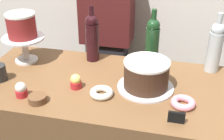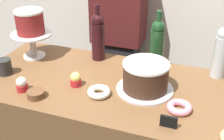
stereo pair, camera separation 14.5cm
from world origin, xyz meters
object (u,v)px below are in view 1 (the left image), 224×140
object	(u,v)px
wine_bottle_green	(152,41)
price_sign_chalkboard	(176,117)
white_layer_cake	(21,25)
cupcake_vanilla	(21,90)
wine_bottle_clear	(215,46)
barista_figure	(107,42)
cake_stand_pedestal	(24,45)
donut_pink	(183,103)
cookie_stack	(37,99)
wine_bottle_dark_red	(92,37)
cupcake_lemon	(76,82)
chocolate_round_cake	(146,74)
donut_sugar	(101,93)

from	to	relation	value
wine_bottle_green	price_sign_chalkboard	size ratio (longest dim) A/B	4.65
white_layer_cake	cupcake_vanilla	distance (m)	0.42
wine_bottle_clear	barista_figure	xyz separation A→B (m)	(-0.69, 0.42, -0.22)
cake_stand_pedestal	price_sign_chalkboard	distance (m)	0.95
donut_pink	cookie_stack	size ratio (longest dim) A/B	1.33
price_sign_chalkboard	barista_figure	bearing A→B (deg)	119.67
wine_bottle_clear	cookie_stack	distance (m)	0.95
wine_bottle_dark_red	donut_pink	world-z (taller)	wine_bottle_dark_red
cake_stand_pedestal	cupcake_lemon	xyz separation A→B (m)	(0.38, -0.21, -0.07)
cupcake_lemon	donut_pink	bearing A→B (deg)	-3.93
chocolate_round_cake	wine_bottle_clear	size ratio (longest dim) A/B	0.68
wine_bottle_green	donut_pink	xyz separation A→B (m)	(0.19, -0.37, -0.13)
barista_figure	chocolate_round_cake	bearing A→B (deg)	-61.78
donut_sugar	donut_pink	distance (m)	0.38
white_layer_cake	donut_pink	bearing A→B (deg)	-15.45
barista_figure	cake_stand_pedestal	bearing A→B (deg)	-122.58
white_layer_cake	barista_figure	bearing A→B (deg)	57.42
cupcake_vanilla	donut_sugar	xyz separation A→B (m)	(0.37, 0.09, -0.02)
wine_bottle_dark_red	cupcake_lemon	xyz separation A→B (m)	(0.01, -0.32, -0.11)
cupcake_vanilla	donut_sugar	world-z (taller)	cupcake_vanilla
cupcake_vanilla	cake_stand_pedestal	bearing A→B (deg)	114.22
white_layer_cake	wine_bottle_clear	size ratio (longest dim) A/B	0.50
white_layer_cake	donut_sugar	xyz separation A→B (m)	(0.52, -0.25, -0.20)
wine_bottle_green	donut_pink	distance (m)	0.43
white_layer_cake	donut_sugar	bearing A→B (deg)	-25.89
cake_stand_pedestal	donut_sugar	world-z (taller)	cake_stand_pedestal
cupcake_vanilla	cupcake_lemon	bearing A→B (deg)	30.29
wine_bottle_clear	wine_bottle_dark_red	world-z (taller)	same
chocolate_round_cake	wine_bottle_green	distance (m)	0.26
donut_pink	cake_stand_pedestal	bearing A→B (deg)	164.55
wine_bottle_clear	wine_bottle_dark_red	distance (m)	0.67
cupcake_lemon	price_sign_chalkboard	bearing A→B (deg)	-18.28
white_layer_cake	chocolate_round_cake	distance (m)	0.74
chocolate_round_cake	donut_sugar	bearing A→B (deg)	-149.38
white_layer_cake	cupcake_vanilla	size ratio (longest dim) A/B	2.18
donut_pink	cupcake_lemon	bearing A→B (deg)	176.07
cake_stand_pedestal	cupcake_vanilla	xyz separation A→B (m)	(0.15, -0.34, -0.07)
wine_bottle_green	price_sign_chalkboard	distance (m)	0.53
wine_bottle_dark_red	donut_pink	bearing A→B (deg)	-33.98
wine_bottle_clear	wine_bottle_green	size ratio (longest dim) A/B	1.00
cake_stand_pedestal	white_layer_cake	size ratio (longest dim) A/B	1.46
wine_bottle_clear	cookie_stack	xyz separation A→B (m)	(-0.79, -0.50, -0.13)
cake_stand_pedestal	donut_sugar	xyz separation A→B (m)	(0.52, -0.25, -0.09)
cookie_stack	cupcake_lemon	bearing A→B (deg)	50.21
cupcake_lemon	wine_bottle_clear	bearing A→B (deg)	27.26
donut_pink	price_sign_chalkboard	distance (m)	0.13
wine_bottle_clear	barista_figure	distance (m)	0.84
donut_pink	cookie_stack	world-z (taller)	same
wine_bottle_green	barista_figure	world-z (taller)	barista_figure
white_layer_cake	barista_figure	size ratio (longest dim) A/B	0.10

